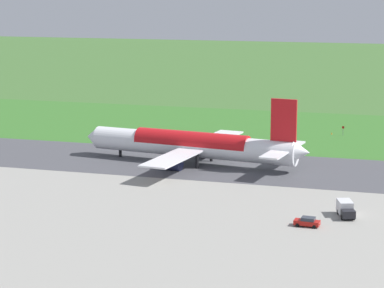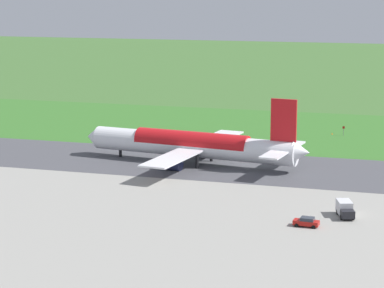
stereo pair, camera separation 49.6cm
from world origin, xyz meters
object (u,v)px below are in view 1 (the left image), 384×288
service_truck_baggage (346,209)px  traffic_cone_orange (332,134)px  airliner_main (194,145)px  no_stopping_sign (343,130)px  service_car_followme (307,222)px

service_truck_baggage → traffic_cone_orange: 78.36m
airliner_main → service_truck_baggage: airliner_main is taller
no_stopping_sign → airliner_main: bearing=57.4°
service_car_followme → no_stopping_sign: 84.48m
airliner_main → service_truck_baggage: (-36.81, 32.43, -2.95)m
airliner_main → no_stopping_sign: bearing=-122.6°
service_truck_baggage → traffic_cone_orange: bearing=-81.5°
airliner_main → service_car_followme: airliner_main is taller
service_car_followme → no_stopping_sign: no_stopping_sign is taller
service_truck_baggage → service_car_followme: 9.49m
no_stopping_sign → service_truck_baggage: bearing=96.3°
service_car_followme → no_stopping_sign: size_ratio=1.70×
airliner_main → traffic_cone_orange: 51.80m
airliner_main → service_car_followme: 51.11m
service_truck_baggage → service_car_followme: bearing=55.0°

